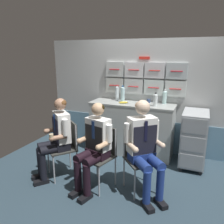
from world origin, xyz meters
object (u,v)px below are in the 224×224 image
(service_trolley, at_px, (194,138))
(coffee_cup_white, at_px, (149,101))
(folding_chair_left, at_px, (67,143))
(crew_member_left, at_px, (56,135))
(crew_member_by_counter, at_px, (144,144))
(water_bottle_clear, at_px, (165,97))
(crew_member_right, at_px, (94,144))
(folding_chair_right, at_px, (102,150))
(snack_banana, at_px, (123,102))
(folding_chair_by_counter, at_px, (138,152))

(service_trolley, relative_size, coffee_cup_white, 14.41)
(coffee_cup_white, bearing_deg, folding_chair_left, -125.65)
(crew_member_left, bearing_deg, crew_member_by_counter, 3.84)
(crew_member_by_counter, height_order, water_bottle_clear, crew_member_by_counter)
(service_trolley, bearing_deg, crew_member_by_counter, -118.38)
(service_trolley, bearing_deg, crew_member_right, -135.34)
(crew_member_left, xyz_separation_m, coffee_cup_white, (1.06, 1.45, 0.34))
(folding_chair_right, relative_size, snack_banana, 5.04)
(folding_chair_right, distance_m, folding_chair_by_counter, 0.52)
(folding_chair_left, height_order, crew_member_by_counter, crew_member_by_counter)
(crew_member_by_counter, relative_size, snack_banana, 7.59)
(crew_member_right, relative_size, snack_banana, 7.24)
(service_trolley, distance_m, crew_member_left, 2.25)
(service_trolley, bearing_deg, water_bottle_clear, 153.07)
(crew_member_left, bearing_deg, snack_banana, 61.59)
(folding_chair_right, bearing_deg, water_bottle_clear, 65.14)
(crew_member_right, bearing_deg, water_bottle_clear, 66.01)
(crew_member_right, relative_size, water_bottle_clear, 4.80)
(service_trolley, height_order, coffee_cup_white, coffee_cup_white)
(crew_member_by_counter, xyz_separation_m, coffee_cup_white, (-0.28, 1.36, 0.30))
(folding_chair_left, height_order, folding_chair_right, same)
(coffee_cup_white, bearing_deg, crew_member_right, -104.30)
(crew_member_left, xyz_separation_m, crew_member_right, (0.67, -0.06, -0.00))
(crew_member_right, xyz_separation_m, coffee_cup_white, (0.39, 1.52, 0.34))
(folding_chair_left, relative_size, coffee_cup_white, 13.02)
(crew_member_right, height_order, snack_banana, crew_member_right)
(folding_chair_left, bearing_deg, folding_chair_right, -3.04)
(water_bottle_clear, bearing_deg, service_trolley, -26.93)
(folding_chair_left, relative_size, crew_member_left, 0.69)
(service_trolley, xyz_separation_m, crew_member_by_counter, (-0.58, -1.08, 0.22))
(crew_member_left, bearing_deg, folding_chair_right, 7.53)
(folding_chair_right, distance_m, snack_banana, 1.20)
(crew_member_left, distance_m, snack_banana, 1.39)
(service_trolley, distance_m, coffee_cup_white, 1.04)
(service_trolley, height_order, water_bottle_clear, water_bottle_clear)
(crew_member_right, height_order, coffee_cup_white, crew_member_right)
(folding_chair_right, height_order, coffee_cup_white, coffee_cup_white)
(folding_chair_right, bearing_deg, crew_member_right, -106.03)
(crew_member_by_counter, relative_size, water_bottle_clear, 5.03)
(service_trolley, distance_m, folding_chair_right, 1.61)
(crew_member_by_counter, relative_size, coffee_cup_white, 19.60)
(crew_member_left, xyz_separation_m, snack_banana, (0.64, 1.19, 0.32))
(folding_chair_by_counter, bearing_deg, crew_member_left, -170.38)
(crew_member_left, xyz_separation_m, folding_chair_right, (0.71, 0.09, -0.15))
(crew_member_by_counter, bearing_deg, coffee_cup_white, 101.53)
(folding_chair_right, bearing_deg, folding_chair_by_counter, 12.49)
(folding_chair_by_counter, xyz_separation_m, crew_member_by_counter, (0.11, -0.12, 0.19))
(folding_chair_right, bearing_deg, snack_banana, 93.66)
(folding_chair_left, distance_m, snack_banana, 1.28)
(folding_chair_by_counter, xyz_separation_m, water_bottle_clear, (0.12, 1.25, 0.57))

